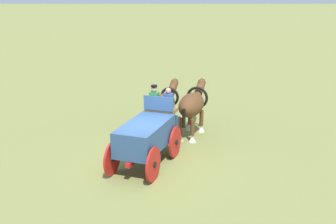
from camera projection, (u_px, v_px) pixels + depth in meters
name	position (u px, v px, depth m)	size (l,w,h in m)	color
ground_plane	(145.00, 165.00, 16.38)	(220.00, 220.00, 0.00)	olive
show_wagon	(147.00, 135.00, 16.21)	(5.73, 2.77, 2.65)	#2D4C7A
draft_horse_near	(164.00, 104.00, 19.62)	(2.86, 1.49, 2.15)	brown
draft_horse_off	(192.00, 105.00, 19.16)	(2.97, 1.60, 2.24)	brown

